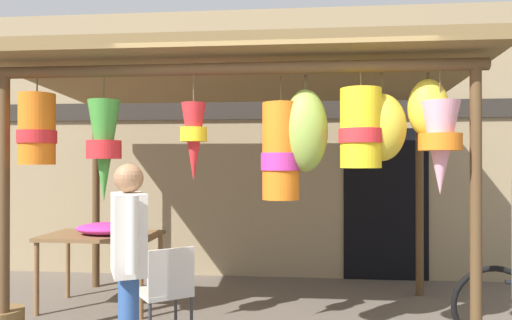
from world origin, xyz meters
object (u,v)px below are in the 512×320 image
folding_chair (167,287)px  flower_heap_on_table (109,228)px  display_table (102,242)px  customer_foreground (128,254)px

folding_chair → flower_heap_on_table: bearing=133.3°
display_table → folding_chair: (1.00, -1.00, -0.20)m
flower_heap_on_table → folding_chair: size_ratio=0.80×
folding_chair → customer_foreground: customer_foreground is taller
customer_foreground → display_table: bearing=118.7°
display_table → flower_heap_on_table: (0.09, -0.04, 0.15)m
flower_heap_on_table → customer_foreground: customer_foreground is taller
display_table → flower_heap_on_table: bearing=-22.1°
display_table → customer_foreground: bearing=-61.3°
flower_heap_on_table → folding_chair: 1.37m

